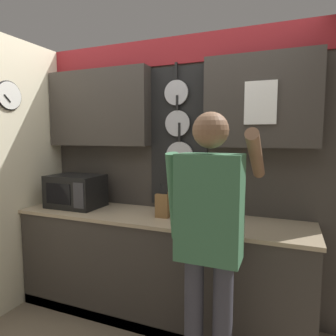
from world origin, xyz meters
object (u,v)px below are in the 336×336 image
object	(u,v)px
utensil_crock	(197,209)
person	(210,229)
microwave	(76,191)
knife_block	(164,204)

from	to	relation	value
utensil_crock	person	size ratio (longest dim) A/B	0.20
microwave	person	size ratio (longest dim) A/B	0.29
knife_block	person	bearing A→B (deg)	-47.20
microwave	knife_block	bearing A→B (deg)	0.01
knife_block	utensil_crock	bearing A→B (deg)	0.15
utensil_crock	person	bearing A→B (deg)	-66.66
knife_block	utensil_crock	distance (m)	0.29
microwave	knife_block	size ratio (longest dim) A/B	1.76
knife_block	utensil_crock	world-z (taller)	utensil_crock
microwave	knife_block	xyz separation A→B (m)	(0.92, 0.00, -0.05)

